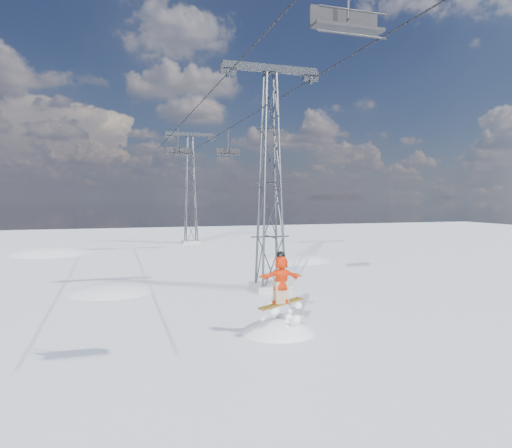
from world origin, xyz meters
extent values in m
plane|color=white|center=(0.00, 0.00, 0.00)|extent=(120.00, 120.00, 0.00)
sphere|color=white|center=(-7.00, 10.00, -7.65)|extent=(16.00, 16.00, 16.00)
sphere|color=white|center=(6.00, 18.00, -9.50)|extent=(20.00, 20.00, 20.00)
sphere|color=white|center=(-12.00, 28.00, -10.40)|extent=(22.00, 22.00, 22.00)
cube|color=#999999|center=(0.80, 8.00, 0.15)|extent=(1.80, 1.80, 0.30)
cube|color=#32353A|center=(0.80, 8.00, 11.25)|extent=(5.00, 0.35, 0.35)
cube|color=#32353A|center=(-1.40, 8.00, 11.05)|extent=(0.80, 0.25, 0.50)
cube|color=#32353A|center=(3.00, 8.00, 11.05)|extent=(0.80, 0.25, 0.50)
cube|color=#999999|center=(0.80, 33.00, 0.15)|extent=(1.80, 1.80, 0.30)
cube|color=#32353A|center=(0.80, 33.00, 11.25)|extent=(5.00, 0.35, 0.35)
cube|color=#32353A|center=(-1.40, 33.00, 11.05)|extent=(0.80, 0.25, 0.50)
cube|color=#32353A|center=(3.00, 33.00, 11.05)|extent=(0.80, 0.25, 0.50)
cylinder|color=black|center=(-1.40, 19.50, 10.85)|extent=(0.06, 51.00, 0.06)
cylinder|color=black|center=(3.00, 19.50, 10.85)|extent=(0.06, 51.00, 0.06)
sphere|color=white|center=(-1.38, 0.88, -1.75)|extent=(4.40, 4.40, 4.40)
cube|color=gold|center=(-1.38, 0.58, 1.08)|extent=(1.74, 0.80, 0.23)
imported|color=#FF3E0B|center=(-1.38, 0.58, 1.93)|extent=(1.60, 0.72, 1.66)
cube|color=#9C8360|center=(-1.38, 0.58, 1.49)|extent=(0.52, 0.42, 0.77)
sphere|color=black|center=(-1.38, 0.58, 2.75)|extent=(0.31, 0.31, 0.31)
cube|color=black|center=(-1.40, -4.00, 8.84)|extent=(1.83, 0.41, 0.07)
cube|color=black|center=(-1.40, -3.80, 9.11)|extent=(1.83, 0.05, 0.50)
cylinder|color=black|center=(-1.40, -4.23, 8.61)|extent=(1.83, 0.05, 0.05)
cylinder|color=black|center=(-1.40, -4.27, 9.16)|extent=(1.83, 0.05, 0.05)
cylinder|color=black|center=(3.00, 25.69, 9.71)|extent=(0.08, 0.08, 2.28)
cube|color=black|center=(3.00, 25.69, 8.57)|extent=(2.07, 0.47, 0.08)
cube|color=black|center=(3.00, 25.92, 8.88)|extent=(2.07, 0.06, 0.57)
cylinder|color=black|center=(3.00, 25.43, 8.31)|extent=(2.07, 0.06, 0.06)
cylinder|color=black|center=(3.00, 25.38, 8.94)|extent=(2.07, 0.05, 0.05)
cylinder|color=black|center=(-1.40, 25.85, 9.68)|extent=(0.09, 0.09, 2.34)
cube|color=black|center=(-1.40, 25.85, 8.51)|extent=(2.13, 0.48, 0.09)
cube|color=black|center=(-1.40, 26.09, 8.83)|extent=(2.13, 0.06, 0.59)
cylinder|color=black|center=(-1.40, 25.59, 8.24)|extent=(2.13, 0.06, 0.06)
cylinder|color=black|center=(-1.40, 25.53, 8.88)|extent=(2.13, 0.05, 0.05)
camera|label=1|loc=(-6.89, -14.06, 4.75)|focal=32.00mm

